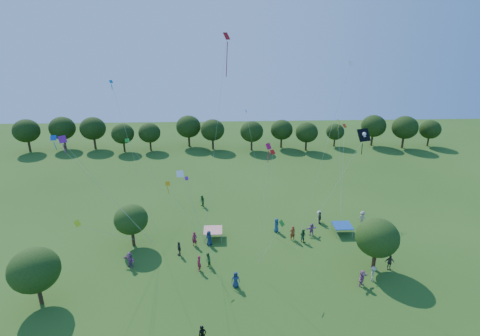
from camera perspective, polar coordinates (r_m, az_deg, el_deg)
name	(u,v)px	position (r m, az deg, el deg)	size (l,w,h in m)	color
near_tree_west	(34,270)	(38.63, -28.85, -13.45)	(4.38, 4.38, 5.61)	#422B19
near_tree_north	(131,219)	(44.39, -16.27, -7.52)	(3.79, 3.79, 5.07)	#422B19
near_tree_east	(377,238)	(40.87, 20.19, -9.94)	(4.35, 4.35, 5.72)	#422B19
treeline	(222,130)	(77.54, -2.71, 5.88)	(88.01, 8.77, 6.77)	#422B19
tent_red_stripe	(213,230)	(45.29, -4.15, -9.43)	(2.20, 2.20, 1.10)	red
tent_blue	(342,226)	(47.81, 15.35, -8.45)	(2.20, 2.20, 1.10)	#16448F
man_in_black	(202,335)	(32.41, -5.75, -24.04)	(0.66, 0.43, 1.78)	black
crowd_person_0	(276,225)	(46.74, 5.56, -8.66)	(0.88, 0.48, 1.79)	navy
crowd_person_1	(195,239)	(44.05, -6.95, -10.69)	(0.66, 0.43, 1.77)	maroon
crowd_person_2	(303,235)	(45.19, 9.57, -10.09)	(0.80, 0.43, 1.62)	#235329
crowd_person_3	(319,216)	(49.81, 11.92, -7.24)	(1.03, 0.46, 1.57)	beige
crowd_person_4	(389,262)	(42.91, 21.82, -13.20)	(0.97, 0.44, 1.65)	#443A36
crowd_person_5	(362,278)	(39.63, 18.09, -15.65)	(1.61, 0.58, 1.73)	#AE658E
crowd_person_6	(236,280)	(37.67, -0.68, -16.63)	(0.83, 0.45, 1.68)	navy
crowd_person_7	(199,263)	(40.00, -6.28, -14.25)	(0.64, 0.41, 1.73)	maroon
crowd_person_8	(202,201)	(52.99, -5.81, -5.05)	(0.83, 0.45, 1.69)	#2D6029
crowd_person_9	(362,218)	(50.71, 18.12, -7.21)	(1.17, 0.52, 1.79)	#A59584
crowd_person_10	(179,248)	(42.70, -9.27, -12.01)	(0.97, 0.44, 1.65)	#3E3431
crowd_person_11	(312,229)	(46.69, 10.84, -9.15)	(1.46, 0.52, 1.56)	#9E5C9E
crowd_person_12	(209,238)	(44.07, -4.74, -10.58)	(0.88, 0.47, 1.78)	#1A2C4C
crowd_person_13	(293,233)	(45.31, 8.01, -9.77)	(0.68, 0.43, 1.81)	maroon
crowd_person_14	(208,260)	(40.60, -4.93, -13.75)	(0.78, 0.42, 1.57)	#30632A
crowd_person_15	(373,274)	(40.67, 19.62, -14.93)	(1.04, 0.47, 1.60)	#B3AF8F
crowd_person_16	(320,218)	(49.38, 12.05, -7.45)	(0.97, 0.44, 1.66)	#3D3631
crowd_person_17	(130,260)	(41.92, -16.46, -13.26)	(1.62, 0.58, 1.74)	#905485
pirate_kite	(363,137)	(36.99, 18.17, 4.46)	(6.17, 1.65, 13.46)	black
red_high_kite	(221,88)	(33.78, -2.84, 12.13)	(3.12, 1.75, 21.98)	red
small_kite_0	(267,172)	(33.20, 4.08, -0.57)	(0.73, 1.72, 13.06)	#D60C46
small_kite_1	(344,141)	(52.36, 15.56, 4.01)	(2.07, 7.31, 10.11)	#F0390C
small_kite_2	(339,134)	(52.61, 14.82, 5.06)	(1.28, 7.89, 10.77)	gold
small_kite_3	(279,228)	(36.42, 6.03, -9.02)	(2.51, 0.86, 5.14)	#348A19
small_kite_4	(253,147)	(44.17, 2.03, 3.21)	(2.83, 2.31, 13.49)	#115CB3
small_kite_5	(190,194)	(39.56, -7.59, -3.95)	(1.63, 0.65, 7.95)	purple
small_kite_6	(333,124)	(38.86, 13.93, 6.58)	(3.75, 1.45, 19.42)	white
small_kite_7	(127,137)	(41.51, -16.78, 4.59)	(3.61, 1.04, 17.39)	#0B7BA7
small_kite_8	(272,163)	(43.66, 4.89, 0.76)	(0.72, 0.78, 9.15)	red
small_kite_9	(181,205)	(34.19, -9.04, -5.59)	(3.92, 3.83, 10.03)	#FF9E0D
small_kite_10	(96,229)	(36.37, -21.16, -8.63)	(5.07, 7.60, 6.97)	#ECF716
small_kite_11	(138,154)	(48.86, -15.33, 2.00)	(6.34, 1.02, 9.43)	#1A9420
small_kite_12	(90,177)	(34.32, -21.83, -1.33)	(5.29, 8.57, 14.73)	#1246B7
small_kite_13	(85,166)	(35.12, -22.61, 0.31)	(5.58, 6.31, 14.10)	#91188B
small_kite_14	(186,187)	(35.27, -8.30, -2.95)	(3.29, 1.09, 10.06)	white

